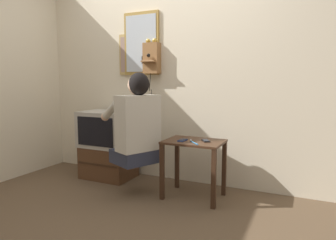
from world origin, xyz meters
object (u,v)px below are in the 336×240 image
framed_picture (131,54)px  cell_phone_held (183,140)px  wall_mirror (141,44)px  toothbrush (194,142)px  wall_phone_antique (152,58)px  cell_phone_spare (206,141)px  person (137,123)px  television (106,129)px

framed_picture → cell_phone_held: bearing=-28.7°
wall_mirror → toothbrush: size_ratio=5.00×
wall_phone_antique → cell_phone_spare: 1.22m
cell_phone_spare → wall_phone_antique: bearing=122.0°
cell_phone_held → cell_phone_spare: same height
cell_phone_held → wall_phone_antique: bearing=145.2°
person → wall_mirror: wall_mirror is taller
framed_picture → wall_mirror: bearing=-1.3°
wall_phone_antique → framed_picture: 0.31m
cell_phone_held → person: bearing=-161.0°
cell_phone_spare → toothbrush: size_ratio=0.93×
wall_mirror → toothbrush: wall_mirror is taller
wall_phone_antique → wall_mirror: 0.24m
person → toothbrush: 0.61m
toothbrush → person: bearing=145.9°
cell_phone_held → cell_phone_spare: (0.22, 0.07, 0.00)m
framed_picture → cell_phone_spare: 1.48m
wall_phone_antique → toothbrush: bearing=-34.6°
television → toothbrush: 1.24m
television → toothbrush: (1.21, -0.26, -0.01)m
television → wall_phone_antique: bearing=25.0°
framed_picture → toothbrush: bearing=-27.8°
person → toothbrush: bearing=-56.7°
person → cell_phone_spare: 0.71m
person → wall_phone_antique: size_ratio=1.19×
cell_phone_held → toothbrush: 0.15m
person → toothbrush: (0.58, 0.08, -0.16)m
cell_phone_spare → toothbrush: bearing=-155.9°
framed_picture → person: bearing=-55.0°
framed_picture → wall_mirror: 0.19m
cell_phone_spare → framed_picture: bearing=126.3°
framed_picture → cell_phone_held: (0.88, -0.48, -0.91)m
person → cell_phone_spare: bearing=-47.2°
cell_phone_held → cell_phone_spare: bearing=21.2°
cell_phone_held → television: bearing=171.6°
cell_phone_held → toothbrush: toothbrush is taller
wall_mirror → cell_phone_held: wall_mirror is taller
wall_mirror → cell_phone_spare: 1.46m
toothbrush → framed_picture: bearing=110.2°
wall_phone_antique → cell_phone_held: 1.12m
cell_phone_held → cell_phone_spare: size_ratio=0.92×
person → wall_mirror: bearing=50.6°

